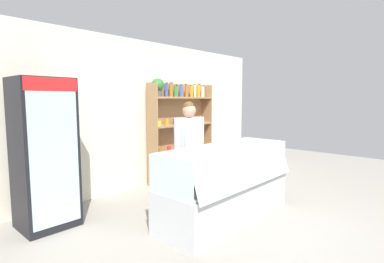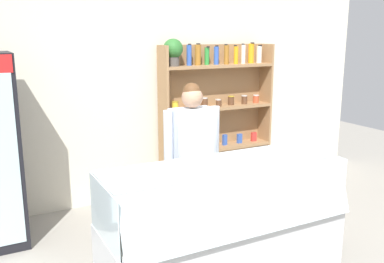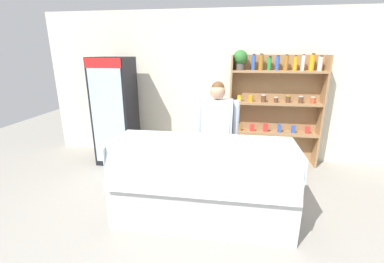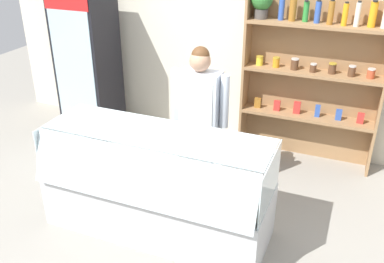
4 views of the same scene
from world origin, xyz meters
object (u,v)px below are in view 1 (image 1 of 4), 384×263
Objects in this scene: shelving_unit at (179,124)px; deli_display_case at (226,196)px; shop_clerk at (189,144)px; drinks_fridge at (45,154)px.

shelving_unit reaches higher than deli_display_case.
shop_clerk is (-0.89, -1.14, -0.20)m from shelving_unit.
shop_clerk is at bearing -22.20° from drinks_fridge.
deli_display_case is at bearing -98.24° from shop_clerk.
shelving_unit is 1.46m from shop_clerk.
shop_clerk is (1.87, -0.76, -0.01)m from drinks_fridge.
drinks_fridge is at bearing 138.62° from deli_display_case.
drinks_fridge is 2.43m from deli_display_case.
deli_display_case is (-1.01, -1.92, -0.83)m from shelving_unit.
shop_clerk is at bearing 81.76° from deli_display_case.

